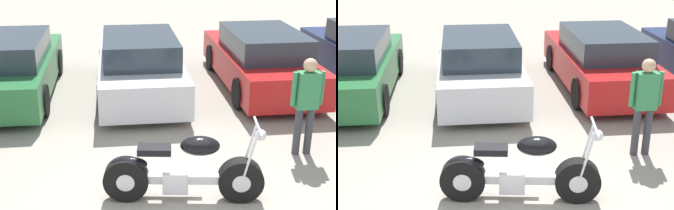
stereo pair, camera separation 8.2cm
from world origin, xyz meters
TOP-DOWN VIEW (x-y plane):
  - motorcycle at (0.03, 0.39)m, footprint 2.14×0.74m
  - parked_car_green at (-2.99, 4.95)m, footprint 1.79×4.43m
  - parked_car_silver at (-0.25, 4.78)m, footprint 1.79×4.43m
  - parked_car_red at (2.49, 4.92)m, footprint 1.79×4.43m
  - person_standing at (2.17, 1.51)m, footprint 0.52×0.21m

SIDE VIEW (x-z plane):
  - motorcycle at x=0.03m, z-range -0.14..0.96m
  - parked_car_green at x=-2.99m, z-range -0.03..1.30m
  - parked_car_silver at x=-0.25m, z-range -0.03..1.30m
  - parked_car_red at x=2.49m, z-range -0.03..1.30m
  - person_standing at x=2.17m, z-range 0.14..1.74m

